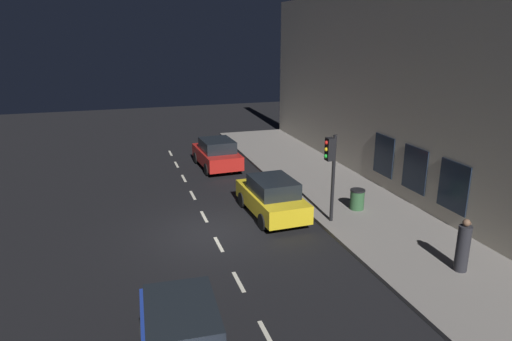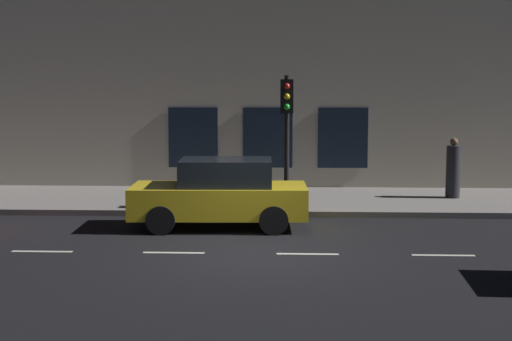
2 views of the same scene
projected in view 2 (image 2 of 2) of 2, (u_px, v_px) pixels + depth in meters
The scene contains 8 objects.
ground_plane at pixel (256, 254), 14.30m from camera, with size 60.00×60.00×0.00m, color black.
sidewalk at pixel (265, 200), 20.50m from camera, with size 4.50×32.00×0.15m.
building_facade at pixel (268, 45), 22.53m from camera, with size 0.65×32.00×8.97m.
lane_centre_line at pixel (308, 254), 14.26m from camera, with size 0.12×27.20×0.01m.
traffic_light at pixel (287, 116), 18.32m from camera, with size 0.47×0.32×3.35m.
parked_car_1 at pixel (221, 194), 16.84m from camera, with size 1.95×4.04×1.58m.
pedestrian_0 at pixel (453, 170), 20.43m from camera, with size 0.54×0.54×1.67m.
trash_bin at pixel (258, 184), 20.22m from camera, with size 0.60×0.60×0.83m.
Camera 2 is at (-14.01, -0.60, 3.22)m, focal length 51.86 mm.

